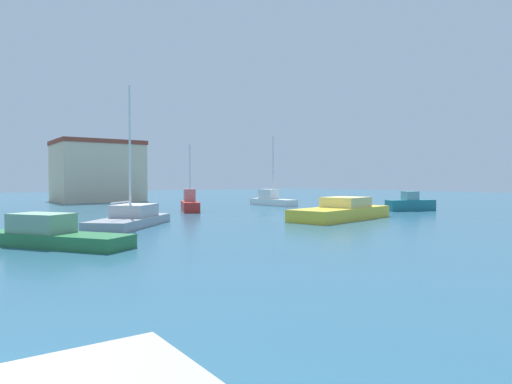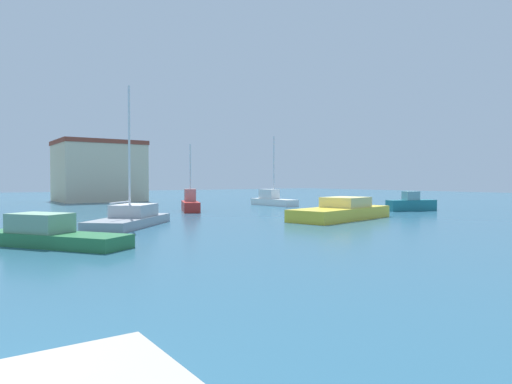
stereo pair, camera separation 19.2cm
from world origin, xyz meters
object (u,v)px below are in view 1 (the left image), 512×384
motorboat_teal_center_channel (410,204)px  motorboat_green_distant_east (51,234)px  sailboat_grey_behind_lamppost (132,218)px  sailboat_white_outer_mooring (272,200)px  motorboat_yellow_distant_north (342,211)px  sailboat_red_far_right (190,204)px

motorboat_teal_center_channel → motorboat_green_distant_east: bearing=-171.7°
motorboat_green_distant_east → sailboat_grey_behind_lamppost: 7.63m
sailboat_white_outer_mooring → motorboat_teal_center_channel: size_ratio=1.59×
motorboat_yellow_distant_north → sailboat_white_outer_mooring: bearing=69.0°
sailboat_white_outer_mooring → motorboat_teal_center_channel: (4.66, -13.14, -0.01)m
motorboat_yellow_distant_north → sailboat_grey_behind_lamppost: bearing=164.2°
sailboat_grey_behind_lamppost → motorboat_teal_center_channel: size_ratio=1.77×
sailboat_red_far_right → motorboat_teal_center_channel: sailboat_red_far_right is taller
motorboat_yellow_distant_north → sailboat_grey_behind_lamppost: (-12.94, 3.66, -0.06)m
sailboat_red_far_right → motorboat_yellow_distant_north: size_ratio=0.62×
motorboat_yellow_distant_north → motorboat_green_distant_east: size_ratio=1.41×
sailboat_red_far_right → sailboat_white_outer_mooring: bearing=15.5°
motorboat_green_distant_east → sailboat_grey_behind_lamppost: size_ratio=0.81×
motorboat_green_distant_east → motorboat_teal_center_channel: motorboat_teal_center_channel is taller
motorboat_green_distant_east → motorboat_yellow_distant_north: bearing=5.9°
sailboat_grey_behind_lamppost → motorboat_teal_center_channel: sailboat_grey_behind_lamppost is taller
sailboat_white_outer_mooring → motorboat_teal_center_channel: bearing=-70.5°
motorboat_teal_center_channel → sailboat_white_outer_mooring: bearing=109.5°
sailboat_grey_behind_lamppost → sailboat_white_outer_mooring: sailboat_grey_behind_lamppost is taller
motorboat_green_distant_east → sailboat_grey_behind_lamppost: sailboat_grey_behind_lamppost is taller
motorboat_teal_center_channel → sailboat_grey_behind_lamppost: bearing=176.7°
sailboat_white_outer_mooring → motorboat_teal_center_channel: 13.95m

